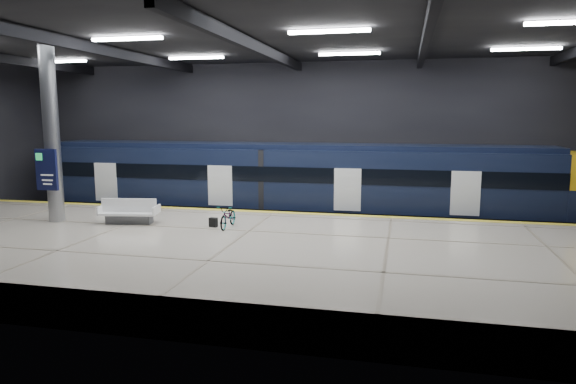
% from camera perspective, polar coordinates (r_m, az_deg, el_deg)
% --- Properties ---
extents(ground, '(30.00, 30.00, 0.00)m').
position_cam_1_polar(ground, '(20.00, -3.45, -6.78)').
color(ground, black).
rests_on(ground, ground).
extents(room_shell, '(30.10, 16.10, 8.05)m').
position_cam_1_polar(room_shell, '(19.31, -3.60, 9.83)').
color(room_shell, black).
rests_on(room_shell, ground).
extents(platform, '(30.00, 11.00, 1.10)m').
position_cam_1_polar(platform, '(17.56, -5.77, -7.12)').
color(platform, beige).
rests_on(platform, ground).
extents(safety_strip, '(30.00, 0.40, 0.01)m').
position_cam_1_polar(safety_strip, '(22.34, -1.49, -2.24)').
color(safety_strip, yellow).
rests_on(safety_strip, platform).
extents(rails, '(30.00, 1.52, 0.16)m').
position_cam_1_polar(rails, '(25.16, 0.07, -3.40)').
color(rails, gray).
rests_on(rails, ground).
extents(train, '(29.40, 2.84, 3.79)m').
position_cam_1_polar(train, '(24.50, 4.19, 0.94)').
color(train, black).
rests_on(train, ground).
extents(bench, '(2.35, 1.27, 0.98)m').
position_cam_1_polar(bench, '(20.91, -17.22, -2.42)').
color(bench, '#595B60').
rests_on(bench, platform).
extents(bicycle, '(0.61, 1.65, 0.86)m').
position_cam_1_polar(bicycle, '(19.33, -6.65, -2.70)').
color(bicycle, '#99999E').
rests_on(bicycle, platform).
extents(pannier_bag, '(0.33, 0.23, 0.35)m').
position_cam_1_polar(pannier_bag, '(19.59, -8.30, -3.35)').
color(pannier_bag, black).
rests_on(pannier_bag, platform).
extents(info_column, '(0.90, 0.78, 6.90)m').
position_cam_1_polar(info_column, '(22.08, -24.82, 5.63)').
color(info_column, '#9EA0A5').
rests_on(info_column, platform).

